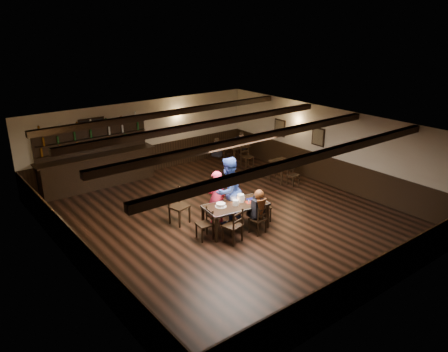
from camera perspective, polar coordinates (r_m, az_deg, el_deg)
ground at (r=12.92m, az=0.31°, el=-5.39°), size 10.00×10.00×0.00m
room_shell at (r=12.30m, az=0.25°, el=2.03°), size 9.02×10.02×2.71m
dining_table at (r=11.94m, az=1.54°, el=-4.04°), size 1.85×1.10×0.75m
chair_near_left at (r=11.31m, az=1.46°, el=-6.25°), size 0.52×0.51×0.94m
chair_near_right at (r=11.83m, az=4.70°, el=-5.43°), size 0.43×0.42×0.82m
chair_end_left at (r=11.57m, az=-2.25°, el=-5.92°), size 0.42×0.44×0.84m
chair_end_right at (r=12.52m, az=4.77°, el=-3.76°), size 0.48×0.50×0.88m
chair_far_pushed at (r=12.44m, az=-6.17°, el=-3.53°), size 0.58×0.56×1.03m
woman_pink at (r=12.23m, az=-1.04°, el=-2.86°), size 0.66×0.52×1.59m
man_blue at (r=12.26m, az=0.54°, el=-1.90°), size 1.10×0.95×1.94m
seated_person at (r=11.71m, az=4.55°, el=-3.78°), size 0.34×0.52×0.84m
cake at (r=11.76m, az=-0.42°, el=-3.82°), size 0.31×0.31×0.10m
plate_stack_a at (r=11.84m, az=1.53°, el=-3.48°), size 0.16×0.16×0.15m
plate_stack_b at (r=12.04m, az=2.19°, el=-2.89°), size 0.19×0.19×0.22m
tea_light at (r=12.03m, az=1.31°, el=-3.36°), size 0.05×0.05×0.06m
salt_shaker at (r=11.98m, az=3.26°, el=-3.40°), size 0.03×0.03×0.09m
pepper_shaker at (r=12.03m, az=3.24°, el=-3.30°), size 0.03×0.03×0.08m
drink_glass at (r=12.16m, az=2.58°, el=-2.96°), size 0.07×0.07×0.10m
menu_red at (r=12.08m, az=3.49°, el=-3.40°), size 0.30×0.24×0.00m
menu_blue at (r=12.27m, az=3.59°, el=-3.02°), size 0.30×0.24×0.00m
bar_counter at (r=15.62m, az=-16.22°, el=1.27°), size 4.12×0.70×2.20m
back_table_a at (r=15.62m, az=7.58°, el=1.59°), size 0.72×0.72×0.75m
back_table_b at (r=17.36m, az=1.60°, el=3.72°), size 0.88×0.88×0.75m
bg_patron_left at (r=16.80m, az=-0.96°, el=3.79°), size 0.32×0.40×0.73m
bg_patron_right at (r=17.74m, az=2.28°, el=4.66°), size 0.26×0.37×0.71m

